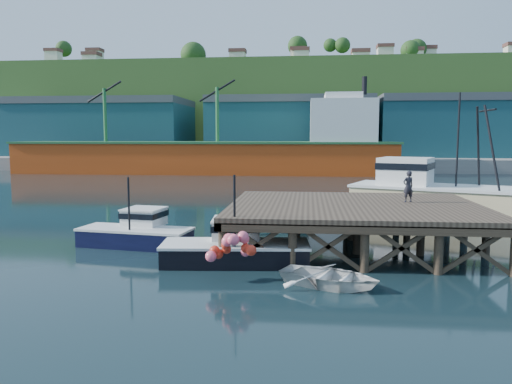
# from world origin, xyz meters

# --- Properties ---
(ground) EXTENTS (300.00, 300.00, 0.00)m
(ground) POSITION_xyz_m (0.00, 0.00, 0.00)
(ground) COLOR black
(ground) RESTS_ON ground
(wharf) EXTENTS (12.00, 10.00, 2.62)m
(wharf) POSITION_xyz_m (5.50, -0.19, 1.94)
(wharf) COLOR brown
(wharf) RESTS_ON ground
(far_quay) EXTENTS (160.00, 40.00, 2.00)m
(far_quay) POSITION_xyz_m (0.00, 70.00, 1.00)
(far_quay) COLOR gray
(far_quay) RESTS_ON ground
(warehouse_left) EXTENTS (32.00, 16.00, 9.00)m
(warehouse_left) POSITION_xyz_m (-35.00, 65.00, 6.50)
(warehouse_left) COLOR #17444E
(warehouse_left) RESTS_ON far_quay
(warehouse_mid) EXTENTS (28.00, 16.00, 9.00)m
(warehouse_mid) POSITION_xyz_m (0.00, 65.00, 6.50)
(warehouse_mid) COLOR #17444E
(warehouse_mid) RESTS_ON far_quay
(warehouse_right) EXTENTS (30.00, 16.00, 9.00)m
(warehouse_right) POSITION_xyz_m (30.00, 65.00, 6.50)
(warehouse_right) COLOR #17444E
(warehouse_right) RESTS_ON far_quay
(cargo_ship) EXTENTS (55.50, 10.00, 13.75)m
(cargo_ship) POSITION_xyz_m (-8.46, 48.00, 3.31)
(cargo_ship) COLOR #C34212
(cargo_ship) RESTS_ON ground
(hillside) EXTENTS (220.00, 50.00, 22.00)m
(hillside) POSITION_xyz_m (0.00, 100.00, 11.00)
(hillside) COLOR #2D511E
(hillside) RESTS_ON ground
(boat_navy) EXTENTS (5.78, 3.44, 3.46)m
(boat_navy) POSITION_xyz_m (-5.15, -0.81, 0.70)
(boat_navy) COLOR black
(boat_navy) RESTS_ON ground
(boat_black) EXTENTS (6.39, 5.34, 3.84)m
(boat_black) POSITION_xyz_m (0.19, -3.67, 0.71)
(boat_black) COLOR black
(boat_black) RESTS_ON ground
(trawler) EXTENTS (13.02, 8.76, 8.22)m
(trawler) POSITION_xyz_m (12.14, 9.51, 1.69)
(trawler) COLOR beige
(trawler) RESTS_ON ground
(dinghy) EXTENTS (4.37, 3.82, 0.75)m
(dinghy) POSITION_xyz_m (4.05, -6.78, 0.38)
(dinghy) COLOR silver
(dinghy) RESTS_ON ground
(dockworker) EXTENTS (0.67, 0.56, 1.56)m
(dockworker) POSITION_xyz_m (8.20, 0.88, 2.90)
(dockworker) COLOR black
(dockworker) RESTS_ON wharf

